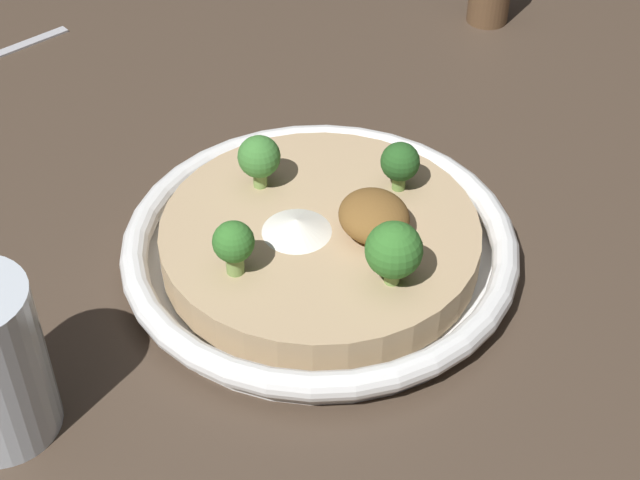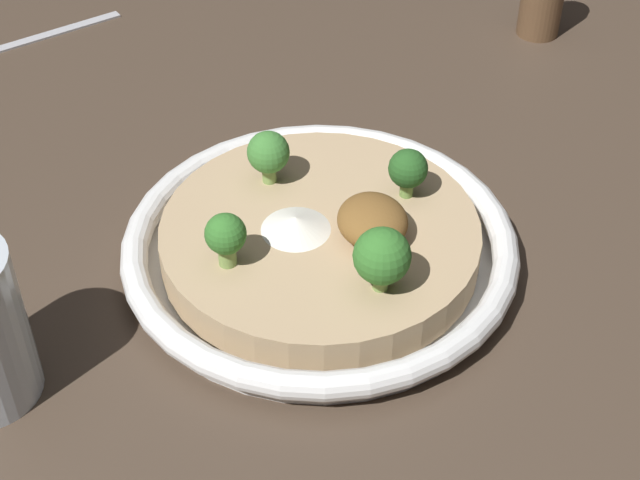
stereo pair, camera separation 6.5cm
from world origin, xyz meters
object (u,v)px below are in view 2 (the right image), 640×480
(broccoli_front_left, at_px, (268,153))
(broccoli_front_right, at_px, (226,236))
(risotto_bowl, at_px, (320,245))
(broccoli_back, at_px, (408,170))
(broccoli_back_right, at_px, (382,257))

(broccoli_front_left, bearing_deg, broccoli_front_right, -27.76)
(risotto_bowl, distance_m, broccoli_back, 0.08)
(broccoli_front_left, bearing_deg, broccoli_back_right, 21.55)
(broccoli_front_left, distance_m, broccoli_back_right, 0.13)
(risotto_bowl, xyz_separation_m, broccoli_back_right, (0.07, 0.02, 0.04))
(risotto_bowl, height_order, broccoli_front_left, broccoli_front_left)
(broccoli_back, relative_size, broccoli_back_right, 0.82)
(broccoli_back, bearing_deg, broccoli_front_right, -72.04)
(broccoli_front_right, height_order, broccoli_back, broccoli_front_right)
(broccoli_front_right, xyz_separation_m, broccoli_back_right, (0.04, 0.09, 0.00))
(broccoli_front_right, distance_m, broccoli_back_right, 0.10)
(risotto_bowl, relative_size, broccoli_back, 7.37)
(broccoli_front_right, xyz_separation_m, broccoli_back, (-0.04, 0.13, -0.00))
(broccoli_front_left, xyz_separation_m, broccoli_back, (0.04, 0.09, -0.00))
(broccoli_back_right, bearing_deg, broccoli_back, 153.87)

